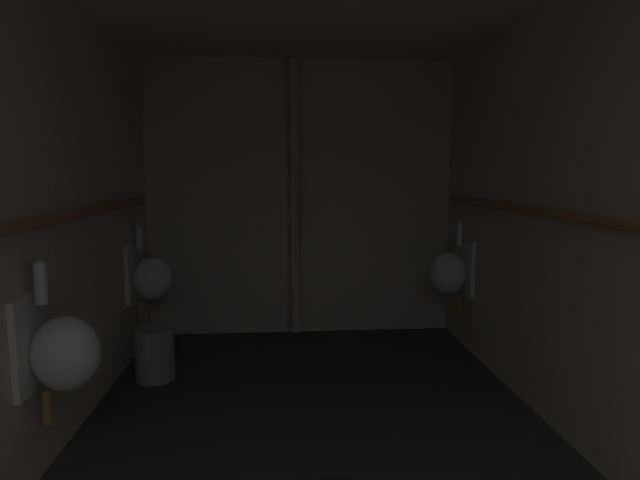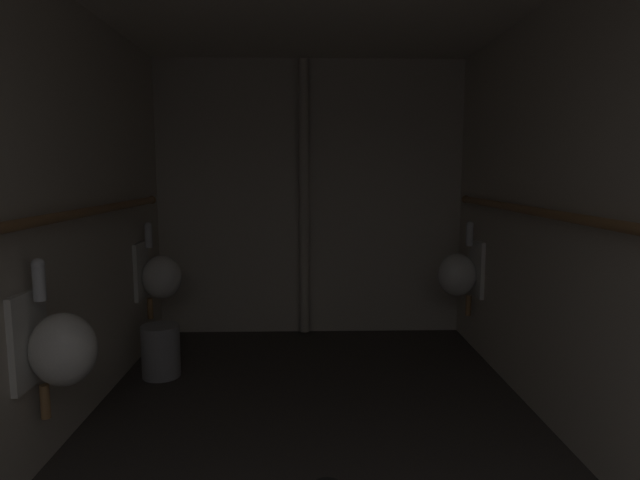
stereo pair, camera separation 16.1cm
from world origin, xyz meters
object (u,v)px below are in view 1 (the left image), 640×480
(waste_bin, at_px, (155,354))
(urinal_right_mid, at_px, (450,272))
(urinal_left_mid, at_px, (61,351))
(standpipe_back_wall, at_px, (295,200))
(urinal_left_far, at_px, (150,277))

(waste_bin, bearing_deg, urinal_right_mid, 12.23)
(urinal_right_mid, bearing_deg, waste_bin, -167.77)
(urinal_right_mid, bearing_deg, urinal_left_mid, -143.97)
(standpipe_back_wall, height_order, waste_bin, standpipe_back_wall)
(urinal_left_far, height_order, urinal_right_mid, same)
(urinal_left_far, bearing_deg, urinal_right_mid, 0.63)
(standpipe_back_wall, bearing_deg, urinal_left_far, -156.47)
(standpipe_back_wall, xyz_separation_m, waste_bin, (-1.00, -0.95, -1.01))
(urinal_left_mid, height_order, standpipe_back_wall, standpipe_back_wall)
(urinal_left_mid, relative_size, urinal_left_far, 1.00)
(urinal_left_mid, distance_m, standpipe_back_wall, 2.51)
(urinal_left_far, distance_m, standpipe_back_wall, 1.35)
(urinal_left_mid, distance_m, urinal_left_far, 1.68)
(urinal_right_mid, relative_size, standpipe_back_wall, 0.32)
(standpipe_back_wall, distance_m, waste_bin, 1.71)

